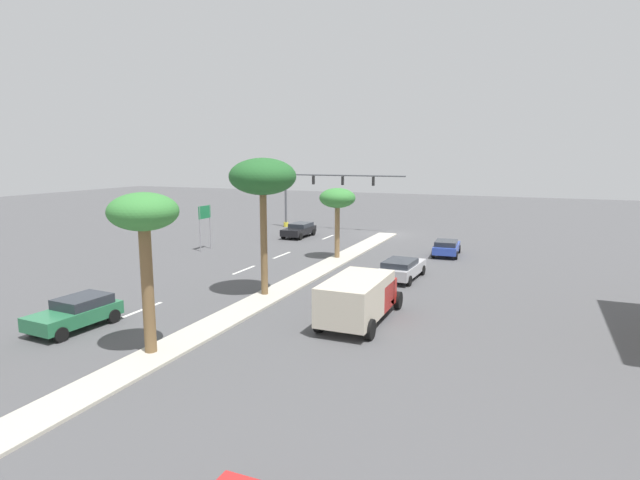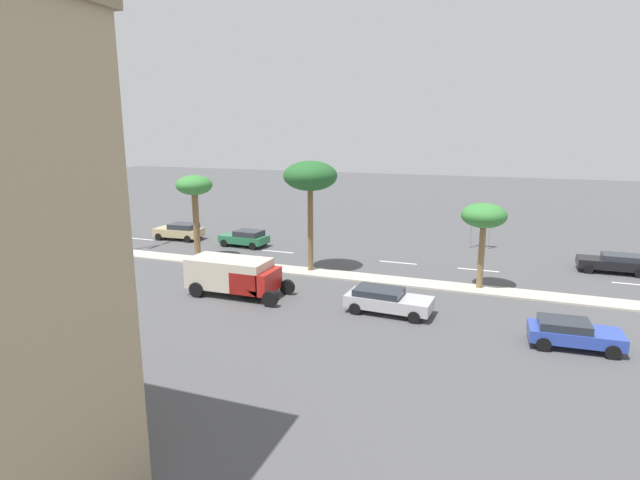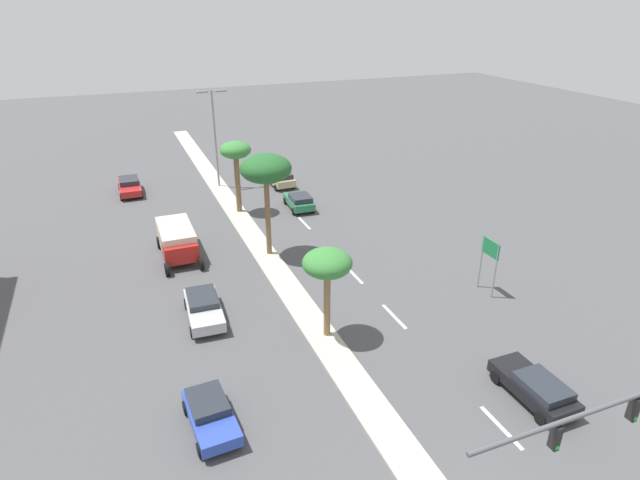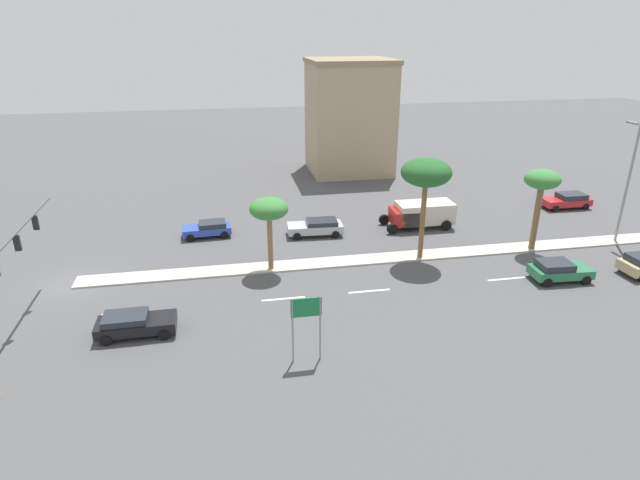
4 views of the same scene
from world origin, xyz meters
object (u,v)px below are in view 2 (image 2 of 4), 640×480
object	(u,v)px
palm_tree_near	(484,217)
street_lamp_left	(110,182)
sedan_blue_right	(572,333)
sedan_tan_near	(180,231)
directional_road_sign	(481,217)
box_truck	(236,275)
sedan_green_leading	(245,238)
sedan_black_far	(614,262)
palm_tree_mid	(310,177)
palm_tree_right	(194,189)
sedan_red_outboard	(8,268)
sedan_silver_trailing	(387,300)

from	to	relation	value
palm_tree_near	street_lamp_left	world-z (taller)	street_lamp_left
sedan_blue_right	sedan_tan_near	world-z (taller)	sedan_tan_near
palm_tree_near	directional_road_sign	bearing A→B (deg)	3.65
directional_road_sign	box_truck	world-z (taller)	directional_road_sign
sedan_green_leading	sedan_black_far	bearing A→B (deg)	-86.20
directional_road_sign	palm_tree_near	size ratio (longest dim) A/B	0.70
sedan_green_leading	sedan_black_far	world-z (taller)	sedan_green_leading
box_truck	palm_tree_mid	bearing A→B (deg)	-19.63
street_lamp_left	directional_road_sign	bearing A→B (deg)	-67.02
palm_tree_mid	palm_tree_right	distance (m)	9.26
directional_road_sign	palm_tree_right	distance (m)	22.88
palm_tree_mid	sedan_tan_near	world-z (taller)	palm_tree_mid
palm_tree_near	street_lamp_left	bearing A→B (deg)	90.36
palm_tree_near	sedan_red_outboard	world-z (taller)	palm_tree_near
directional_road_sign	street_lamp_left	distance (m)	29.75
palm_tree_mid	palm_tree_right	world-z (taller)	palm_tree_mid
palm_tree_mid	sedan_red_outboard	size ratio (longest dim) A/B	1.67
street_lamp_left	sedan_green_leading	world-z (taller)	street_lamp_left
box_truck	sedan_blue_right	bearing A→B (deg)	-93.74
sedan_silver_trailing	sedan_tan_near	size ratio (longest dim) A/B	1.08
palm_tree_near	sedan_tan_near	distance (m)	26.91
street_lamp_left	sedan_blue_right	size ratio (longest dim) A/B	2.34
directional_road_sign	street_lamp_left	bearing A→B (deg)	112.98
sedan_blue_right	palm_tree_mid	bearing A→B (deg)	64.58
palm_tree_near	sedan_blue_right	xyz separation A→B (m)	(-7.43, -4.46, -3.81)
sedan_red_outboard	sedan_black_far	world-z (taller)	sedan_red_outboard
palm_tree_right	sedan_green_leading	size ratio (longest dim) A/B	1.54
palm_tree_near	sedan_blue_right	bearing A→B (deg)	-149.00
sedan_green_leading	sedan_silver_trailing	distance (m)	18.69
directional_road_sign	sedan_blue_right	xyz separation A→B (m)	(-18.81, -5.19, -1.99)
sedan_black_far	sedan_green_leading	bearing A→B (deg)	93.80
sedan_red_outboard	sedan_black_far	size ratio (longest dim) A/B	1.03
palm_tree_right	sedan_red_outboard	size ratio (longest dim) A/B	1.40
street_lamp_left	sedan_green_leading	bearing A→B (deg)	-57.99
sedan_blue_right	sedan_tan_near	bearing A→B (deg)	66.80
street_lamp_left	box_truck	distance (m)	16.35
sedan_blue_right	box_truck	distance (m)	17.98
sedan_black_far	box_truck	distance (m)	25.67
sedan_black_far	palm_tree_near	bearing A→B (deg)	130.18
sedan_green_leading	sedan_tan_near	bearing A→B (deg)	86.97
directional_road_sign	palm_tree_right	bearing A→B (deg)	119.94
palm_tree_mid	sedan_tan_near	distance (m)	16.86
directional_road_sign	sedan_red_outboard	size ratio (longest dim) A/B	0.82
sedan_green_leading	sedan_black_far	size ratio (longest dim) A/B	0.93
directional_road_sign	sedan_silver_trailing	world-z (taller)	directional_road_sign
palm_tree_near	palm_tree_mid	distance (m)	11.41
palm_tree_right	street_lamp_left	distance (m)	7.57
palm_tree_near	box_truck	xyz separation A→B (m)	(-6.26, 13.46, -3.26)
palm_tree_right	palm_tree_mid	bearing A→B (deg)	-90.11
sedan_red_outboard	box_truck	size ratio (longest dim) A/B	0.74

